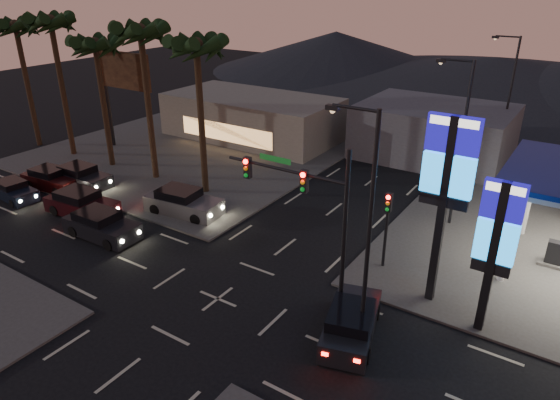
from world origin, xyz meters
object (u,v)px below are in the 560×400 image
Objects in this scene: pylon_sign_tall at (447,175)px; traffic_signal_mast at (309,203)px; suv_station at (351,323)px; car_lane_a_rear at (13,191)px; car_lane_b_mid at (81,177)px; car_lane_b_rear at (52,179)px; car_lane_a_mid at (81,204)px; pylon_sign_short at (497,236)px; car_lane_a_front at (101,225)px; car_lane_b_front at (183,203)px.

pylon_sign_tall is 6.02m from traffic_signal_mast.
suv_station is (-1.98, -4.48, -5.68)m from pylon_sign_tall.
car_lane_b_mid is (1.95, 4.03, 0.11)m from car_lane_a_rear.
car_lane_b_rear is (0.50, 2.62, 0.09)m from car_lane_a_rear.
pylon_sign_short is at bearing 5.02° from car_lane_a_mid.
car_lane_a_front is 1.04× the size of car_lane_b_rear.
traffic_signal_mast is 23.60m from car_lane_a_rear.
car_lane_b_mid reaches higher than car_lane_b_rear.
traffic_signal_mast is at bearing -9.18° from car_lane_b_mid.
suv_station is (19.80, -1.35, -0.04)m from car_lane_a_mid.
car_lane_b_front reaches higher than suv_station.
car_lane_a_rear is 0.85× the size of car_lane_b_mid.
pylon_sign_short is at bearing 0.96° from car_lane_b_rear.
car_lane_b_mid is at bearing -179.81° from pylon_sign_tall.
car_lane_b_front is at bearing 177.99° from pylon_sign_tall.
car_lane_b_front is (-18.93, 1.58, -3.88)m from pylon_sign_short.
car_lane_b_mid is at bearing 143.65° from car_lane_a_mid.
pylon_sign_tall is 1.86× the size of car_lane_b_mid.
traffic_signal_mast is 13.16m from car_lane_b_front.
pylon_sign_short is at bearing -21.80° from pylon_sign_tall.
car_lane_a_mid reaches higher than car_lane_b_rear.
car_lane_b_front is at bearing 4.00° from car_lane_b_mid.
car_lane_a_mid reaches higher than car_lane_a_front.
pylon_sign_short is at bearing 5.86° from car_lane_a_rear.
suv_station is at bearing -3.89° from car_lane_a_mid.
suv_station is (2.76, -0.97, -4.51)m from traffic_signal_mast.
pylon_sign_tall reaches higher than traffic_signal_mast.
car_lane_b_mid is 0.98× the size of suv_station.
car_lane_b_rear is at bearing -176.87° from pylon_sign_tall.
car_lane_a_front is at bearing -176.31° from traffic_signal_mast.
pylon_sign_short is at bearing -1.84° from car_lane_b_mid.
pylon_sign_tall is at bearing 158.20° from pylon_sign_short.
car_lane_b_mid reaches higher than suv_station.
car_lane_a_rear is (-9.61, 0.27, -0.12)m from car_lane_a_front.
car_lane_a_mid is at bearing -171.81° from pylon_sign_tall.
suv_station is at bearing -19.28° from car_lane_b_front.
pylon_sign_tall is at bearing 3.13° from car_lane_b_rear.
car_lane_a_front is 0.96× the size of car_lane_a_mid.
pylon_sign_tall is 1.82× the size of suv_station.
car_lane_a_mid reaches higher than car_lane_a_rear.
car_lane_a_mid is 5.14m from car_lane_b_mid.
suv_station reaches higher than car_lane_a_rear.
pylon_sign_short is 0.88× the size of traffic_signal_mast.
car_lane_a_front is at bearing 179.66° from suv_station.
car_lane_a_mid is (-24.28, -2.13, -3.90)m from pylon_sign_short.
traffic_signal_mast reaches higher than pylon_sign_short.
car_lane_b_front is (-16.43, 0.58, -5.62)m from pylon_sign_tall.
pylon_sign_short is 21.41m from car_lane_a_front.
pylon_sign_tall is 1.12× the size of traffic_signal_mast.
suv_station is at bearing -0.80° from car_lane_a_rear.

